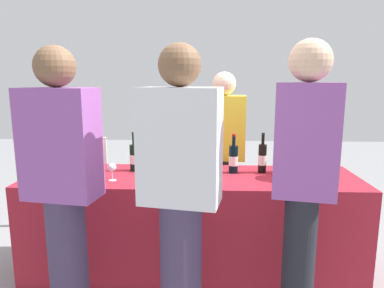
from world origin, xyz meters
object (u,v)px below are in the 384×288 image
at_px(guest_1, 180,189).
at_px(wine_bottle_6, 297,158).
at_px(wine_bottle_5, 282,159).
at_px(ice_bucket, 292,166).
at_px(wine_bottle_0, 134,157).
at_px(wine_glass_2, 161,169).
at_px(wine_glass_1, 112,168).
at_px(wine_glass_3, 208,166).
at_px(wine_bottle_1, 167,157).
at_px(guest_2, 303,177).
at_px(wine_glass_0, 92,165).
at_px(wine_bottle_3, 233,159).
at_px(server_pouring, 223,151).
at_px(wine_bottle_7, 315,159).
at_px(wine_glass_4, 287,168).
at_px(wine_bottle_4, 262,158).
at_px(guest_0, 63,184).
at_px(wine_bottle_2, 190,157).
at_px(menu_board, 83,182).

bearing_deg(guest_1, wine_bottle_6, 55.28).
relative_size(wine_bottle_5, ice_bucket, 1.59).
bearing_deg(wine_bottle_0, wine_glass_2, -49.79).
relative_size(wine_glass_1, wine_glass_3, 0.96).
xyz_separation_m(wine_bottle_1, guest_2, (0.86, -0.78, 0.07)).
xyz_separation_m(wine_glass_0, guest_2, (1.40, -0.54, 0.08)).
bearing_deg(wine_bottle_3, server_pouring, 97.04).
distance_m(wine_bottle_1, wine_glass_1, 0.46).
relative_size(ice_bucket, server_pouring, 0.12).
xyz_separation_m(wine_bottle_0, wine_bottle_7, (1.43, -0.04, 0.01)).
height_order(wine_glass_4, guest_1, guest_1).
relative_size(wine_bottle_4, wine_bottle_6, 0.94).
bearing_deg(wine_bottle_1, wine_glass_2, -93.81).
relative_size(wine_bottle_0, guest_2, 0.18).
height_order(wine_bottle_3, wine_glass_4, wine_bottle_3).
relative_size(wine_glass_3, ice_bucket, 0.73).
distance_m(wine_glass_2, guest_0, 0.73).
bearing_deg(ice_bucket, wine_bottle_3, 161.57).
bearing_deg(wine_bottle_1, wine_bottle_4, 0.65).
relative_size(wine_glass_2, server_pouring, 0.08).
distance_m(wine_bottle_4, wine_glass_3, 0.48).
xyz_separation_m(wine_bottle_7, ice_bucket, (-0.21, -0.14, -0.03)).
bearing_deg(wine_glass_4, wine_bottle_2, 161.56).
xyz_separation_m(wine_bottle_2, guest_0, (-0.70, -0.80, 0.01)).
height_order(wine_glass_0, wine_glass_3, wine_glass_0).
height_order(wine_glass_2, guest_2, guest_2).
bearing_deg(wine_glass_4, server_pouring, 121.11).
xyz_separation_m(wine_bottle_7, wine_glass_2, (-1.18, -0.26, -0.03)).
relative_size(wine_bottle_4, guest_2, 0.18).
bearing_deg(wine_bottle_1, ice_bucket, -8.95).
distance_m(wine_bottle_2, wine_bottle_5, 0.73).
relative_size(wine_bottle_4, wine_bottle_7, 0.96).
xyz_separation_m(wine_bottle_5, wine_glass_0, (-1.45, -0.27, -0.00)).
relative_size(ice_bucket, guest_2, 0.11).
bearing_deg(wine_glass_3, wine_glass_2, -166.75).
bearing_deg(guest_2, wine_bottle_6, 89.03).
xyz_separation_m(wine_bottle_7, menu_board, (-2.13, 0.74, -0.44)).
bearing_deg(ice_bucket, wine_glass_4, -119.78).
height_order(wine_glass_2, menu_board, menu_board).
xyz_separation_m(wine_glass_3, wine_glass_4, (0.58, -0.05, -0.00)).
xyz_separation_m(wine_glass_3, guest_0, (-0.84, -0.62, 0.04)).
distance_m(guest_1, menu_board, 2.01).
bearing_deg(wine_bottle_0, wine_glass_0, -133.82).
bearing_deg(wine_glass_0, wine_glass_1, -8.82).
relative_size(wine_bottle_5, server_pouring, 0.19).
xyz_separation_m(wine_bottle_0, wine_bottle_5, (1.19, -0.00, -0.00)).
height_order(wine_bottle_5, wine_glass_4, wine_bottle_5).
bearing_deg(ice_bucket, wine_bottle_4, 140.92).
relative_size(wine_bottle_7, guest_1, 0.20).
xyz_separation_m(wine_bottle_3, server_pouring, (-0.06, 0.48, -0.04)).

